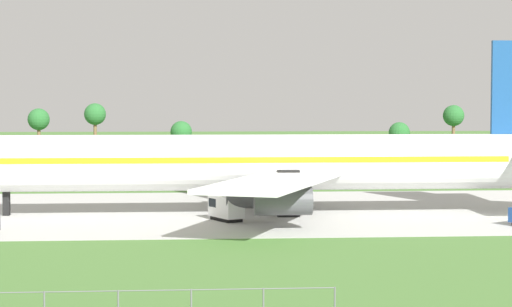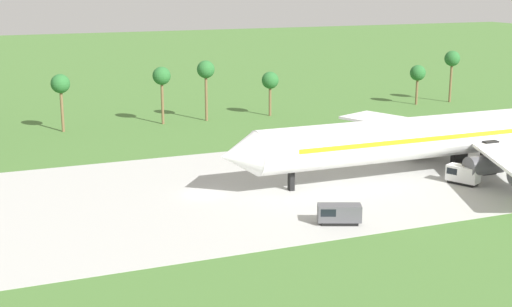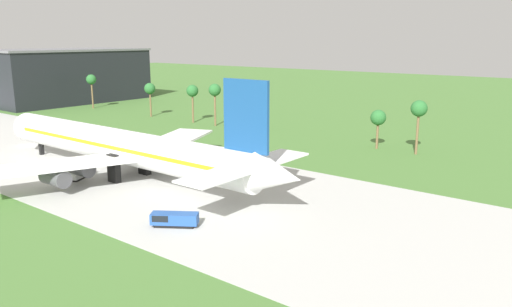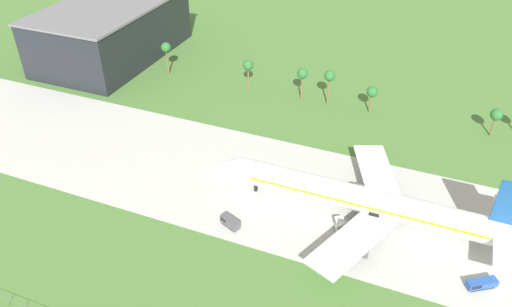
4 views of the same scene
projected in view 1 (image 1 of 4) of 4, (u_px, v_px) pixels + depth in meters
jet_airliner at (271, 163)px, 103.64m from camera, size 78.32×52.24×19.45m
baggage_tug at (226, 207)px, 97.26m from camera, size 3.78×4.93×2.64m
palm_tree_row at (118, 123)px, 153.19m from camera, size 125.08×3.60×12.38m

